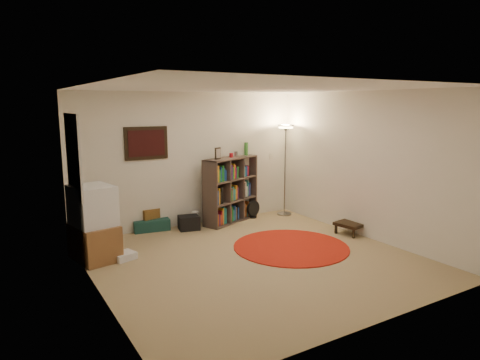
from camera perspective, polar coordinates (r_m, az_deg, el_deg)
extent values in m
cube|color=#967E58|center=(6.47, 2.01, -10.62)|extent=(4.50, 4.50, 0.02)
cube|color=white|center=(6.06, 2.16, 12.30)|extent=(4.50, 4.50, 0.02)
cube|color=silver|center=(8.11, -6.67, 2.73)|extent=(4.50, 0.02, 2.50)
cube|color=silver|center=(4.46, 18.16, -3.70)|extent=(4.50, 0.02, 2.50)
cube|color=silver|center=(5.28, -18.97, -1.66)|extent=(0.02, 4.50, 2.50)
cube|color=silver|center=(7.60, 16.54, 1.90)|extent=(0.02, 4.50, 2.50)
cube|color=black|center=(7.73, -12.39, 4.83)|extent=(0.78, 0.04, 0.58)
cube|color=#3A0C0B|center=(7.71, -12.34, 4.81)|extent=(0.66, 0.01, 0.46)
cube|color=white|center=(6.50, -21.34, 2.99)|extent=(0.03, 1.00, 1.20)
cube|color=beige|center=(9.01, 4.19, 3.18)|extent=(0.08, 0.01, 0.12)
cube|color=#43332D|center=(8.47, -1.22, -5.42)|extent=(1.31, 0.81, 0.03)
cube|color=#43332D|center=(8.23, -1.25, 2.94)|extent=(1.31, 0.81, 0.03)
cube|color=#43332D|center=(7.86, -4.04, -2.01)|extent=(0.16, 0.35, 1.27)
cube|color=#43332D|center=(8.81, 1.27, -0.67)|extent=(0.16, 0.35, 1.27)
cube|color=#43332D|center=(8.43, -2.15, -1.17)|extent=(1.18, 0.49, 1.27)
cube|color=#43332D|center=(8.17, -2.15, -1.54)|extent=(0.15, 0.33, 1.21)
cube|color=#43332D|center=(8.49, -0.35, -1.08)|extent=(0.15, 0.33, 1.21)
cube|color=#43332D|center=(8.37, -1.23, -2.72)|extent=(1.25, 0.77, 0.03)
cube|color=#43332D|center=(8.29, -1.24, 0.13)|extent=(1.25, 0.77, 0.03)
cube|color=orange|center=(7.97, -3.65, -5.28)|extent=(0.09, 0.15, 0.27)
cube|color=maroon|center=(7.99, -3.46, -5.05)|extent=(0.09, 0.15, 0.32)
cube|color=#B44A16|center=(8.04, -3.27, -5.34)|extent=(0.09, 0.15, 0.22)
cube|color=#3C165A|center=(8.07, -3.09, -5.29)|extent=(0.09, 0.15, 0.22)
cube|color=#B44A16|center=(8.09, -2.93, -5.30)|extent=(0.08, 0.15, 0.20)
cube|color=maroon|center=(8.11, -2.78, -5.02)|extent=(0.08, 0.15, 0.27)
cube|color=orange|center=(8.13, -2.62, -4.81)|extent=(0.09, 0.15, 0.32)
cube|color=#217A7C|center=(8.16, -2.44, -4.73)|extent=(0.09, 0.15, 0.32)
cube|color=#217A7C|center=(8.19, -2.26, -4.76)|extent=(0.09, 0.15, 0.30)
cube|color=#3C165A|center=(7.88, -3.67, -2.65)|extent=(0.09, 0.15, 0.20)
cube|color=black|center=(7.91, -3.48, -2.53)|extent=(0.09, 0.15, 0.22)
cube|color=navy|center=(7.93, -3.30, -2.34)|extent=(0.08, 0.15, 0.26)
cube|color=orange|center=(7.96, -3.13, -2.16)|extent=(0.09, 0.15, 0.30)
cube|color=black|center=(7.99, -2.94, -2.35)|extent=(0.09, 0.15, 0.23)
cube|color=black|center=(8.02, -2.74, -2.02)|extent=(0.09, 0.15, 0.31)
cube|color=#167124|center=(7.80, -3.71, 0.46)|extent=(0.09, 0.15, 0.25)
cube|color=navy|center=(7.84, -3.49, 0.34)|extent=(0.10, 0.15, 0.21)
cube|color=orange|center=(7.86, -3.28, 0.77)|extent=(0.09, 0.15, 0.31)
cube|color=#167124|center=(7.90, -3.07, 0.54)|extent=(0.09, 0.15, 0.24)
cube|color=navy|center=(7.92, -2.90, 0.75)|extent=(0.08, 0.14, 0.29)
cube|color=#167124|center=(7.95, -2.77, 0.68)|extent=(0.08, 0.14, 0.26)
cube|color=#167124|center=(7.97, -2.60, 0.88)|extent=(0.09, 0.15, 0.31)
cube|color=navy|center=(8.00, -2.43, 0.71)|extent=(0.08, 0.14, 0.25)
cube|color=navy|center=(8.03, -2.27, 0.61)|extent=(0.09, 0.15, 0.21)
cube|color=maroon|center=(8.28, -1.74, -4.55)|extent=(0.09, 0.15, 0.31)
cube|color=maroon|center=(8.31, -1.56, -4.58)|extent=(0.09, 0.15, 0.28)
cube|color=#167124|center=(8.34, -1.38, -4.51)|extent=(0.09, 0.15, 0.29)
cube|color=#217A7C|center=(8.38, -1.20, -4.68)|extent=(0.09, 0.15, 0.22)
cube|color=navy|center=(8.41, -1.02, -4.38)|extent=(0.09, 0.15, 0.29)
cube|color=brown|center=(8.44, -0.87, -4.44)|extent=(0.08, 0.14, 0.26)
cube|color=black|center=(8.46, -0.75, -4.30)|extent=(0.08, 0.15, 0.29)
cube|color=navy|center=(8.49, -0.58, -4.40)|extent=(0.09, 0.15, 0.25)
cube|color=#3C165A|center=(8.19, -1.78, -2.10)|extent=(0.08, 0.14, 0.22)
cube|color=#217A7C|center=(8.21, -1.64, -1.90)|extent=(0.08, 0.15, 0.27)
cube|color=#167124|center=(8.24, -1.49, -2.07)|extent=(0.08, 0.15, 0.20)
cube|color=brown|center=(8.26, -1.35, -1.91)|extent=(0.08, 0.14, 0.24)
cube|color=#217A7C|center=(8.28, -1.23, -1.80)|extent=(0.08, 0.14, 0.26)
cube|color=#217A7C|center=(8.32, -1.06, -1.92)|extent=(0.10, 0.15, 0.22)
cube|color=orange|center=(8.34, -0.90, -1.64)|extent=(0.08, 0.14, 0.29)
cube|color=#B44A16|center=(8.36, -0.77, -1.62)|extent=(0.08, 0.15, 0.28)
cube|color=#3C165A|center=(8.39, -0.64, -1.76)|extent=(0.08, 0.14, 0.23)
cube|color=#217A7C|center=(8.11, -1.80, 0.73)|extent=(0.08, 0.14, 0.22)
cube|color=#3C165A|center=(8.13, -1.64, 1.04)|extent=(0.09, 0.15, 0.30)
cube|color=#3C165A|center=(8.17, -1.45, 1.03)|extent=(0.09, 0.15, 0.29)
cube|color=#167124|center=(8.21, -1.27, 0.90)|extent=(0.09, 0.15, 0.24)
cube|color=orange|center=(8.23, -1.12, 1.17)|extent=(0.08, 0.14, 0.31)
cube|color=maroon|center=(8.25, -1.00, 1.08)|extent=(0.08, 0.15, 0.27)
cube|color=#3C165A|center=(8.28, -0.85, 0.92)|extent=(0.08, 0.15, 0.22)
cube|color=#167124|center=(8.31, -0.68, 1.01)|extent=(0.09, 0.15, 0.24)
cube|color=#3C165A|center=(8.60, 0.02, -4.00)|extent=(0.08, 0.15, 0.31)
cube|color=maroon|center=(8.64, 0.17, -4.17)|extent=(0.08, 0.15, 0.24)
cube|color=brown|center=(8.66, 0.29, -4.02)|extent=(0.08, 0.14, 0.27)
cube|color=#B44A16|center=(8.69, 0.44, -4.06)|extent=(0.09, 0.15, 0.25)
cube|color=#217A7C|center=(8.73, 0.61, -4.11)|extent=(0.09, 0.15, 0.21)
cube|color=#B44A16|center=(8.75, 0.77, -3.79)|extent=(0.08, 0.15, 0.30)
cube|color=brown|center=(8.78, 0.91, -3.89)|extent=(0.09, 0.15, 0.25)
cube|color=black|center=(8.82, 1.06, -4.01)|extent=(0.09, 0.15, 0.20)
cube|color=brown|center=(8.84, 1.19, -3.86)|extent=(0.08, 0.15, 0.23)
cube|color=#3C165A|center=(8.52, 0.01, -1.66)|extent=(0.08, 0.14, 0.21)
cube|color=brown|center=(8.54, 0.13, -1.62)|extent=(0.08, 0.14, 0.21)
cube|color=black|center=(8.56, 0.26, -1.32)|extent=(0.08, 0.15, 0.29)
cube|color=beige|center=(8.58, 0.40, -1.21)|extent=(0.09, 0.15, 0.31)
cube|color=beige|center=(8.63, 0.56, -1.51)|extent=(0.09, 0.15, 0.21)
cube|color=#217A7C|center=(8.64, 0.71, -1.09)|extent=(0.08, 0.15, 0.33)
cube|color=#3C165A|center=(8.68, 0.84, -1.35)|extent=(0.08, 0.15, 0.23)
cube|color=navy|center=(8.70, 0.97, -1.20)|extent=(0.08, 0.14, 0.27)
cube|color=#217A7C|center=(8.44, 0.05, 1.43)|extent=(0.10, 0.15, 0.31)
cube|color=#3C165A|center=(8.48, 0.21, 1.37)|extent=(0.08, 0.14, 0.29)
cube|color=#217A7C|center=(8.50, 0.32, 1.11)|extent=(0.08, 0.14, 0.20)
cube|color=navy|center=(8.53, 0.43, 1.19)|extent=(0.08, 0.14, 0.22)
cube|color=navy|center=(8.55, 0.56, 1.18)|extent=(0.08, 0.14, 0.21)
cube|color=maroon|center=(8.58, 0.71, 1.23)|extent=(0.10, 0.15, 0.21)
cube|color=black|center=(8.62, 0.88, 1.25)|extent=(0.09, 0.15, 0.21)
cube|color=black|center=(7.95, -2.98, 3.56)|extent=(0.15, 0.07, 0.22)
cube|color=gray|center=(7.94, -2.91, 3.56)|extent=(0.11, 0.05, 0.17)
cylinder|color=maroon|center=(8.24, -1.17, 3.32)|extent=(0.09, 0.09, 0.08)
cylinder|color=gray|center=(8.35, -0.55, 3.48)|extent=(0.08, 0.08, 0.10)
cylinder|color=#388232|center=(8.55, 0.83, 4.15)|extent=(0.09, 0.09, 0.25)
cylinder|color=#388232|center=(8.66, 0.85, 4.23)|extent=(0.09, 0.09, 0.25)
cylinder|color=gray|center=(9.02, 5.91, -4.51)|extent=(0.38, 0.38, 0.03)
cylinder|color=gray|center=(8.84, 6.02, 1.06)|extent=(0.03, 0.03, 1.74)
cone|color=gray|center=(8.74, 6.12, 6.91)|extent=(0.46, 0.46, 0.14)
cylinder|color=#FFD88C|center=(8.74, 6.13, 6.94)|extent=(0.37, 0.37, 0.02)
cylinder|color=black|center=(8.73, 1.68, -4.96)|extent=(0.20, 0.20, 0.03)
cylinder|color=black|center=(8.71, 1.68, -4.47)|extent=(0.04, 0.04, 0.13)
cylinder|color=black|center=(8.67, 1.77, -3.79)|extent=(0.32, 0.14, 0.31)
cube|color=brown|center=(6.74, -18.82, -7.83)|extent=(0.67, 0.85, 0.53)
cube|color=silver|center=(6.60, -19.09, -3.22)|extent=(0.65, 0.73, 0.58)
cube|color=black|center=(6.70, -16.97, -2.89)|extent=(0.13, 0.54, 0.49)
cube|color=black|center=(6.71, -16.93, -2.89)|extent=(0.11, 0.48, 0.42)
cube|color=silver|center=(6.67, -15.22, -9.75)|extent=(0.38, 0.34, 0.10)
cube|color=#143934|center=(8.07, -11.83, -5.76)|extent=(0.70, 0.50, 0.21)
cube|color=brown|center=(8.04, -11.98, -4.38)|extent=(0.36, 0.29, 0.18)
cube|color=black|center=(7.95, -6.83, -5.67)|extent=(0.42, 0.38, 0.26)
cylinder|color=white|center=(8.24, -5.98, -5.08)|extent=(0.16, 0.16, 0.26)
cylinder|color=#9A160B|center=(7.03, 6.81, -8.81)|extent=(1.86, 1.86, 0.02)
cube|color=black|center=(7.88, 14.57, -5.67)|extent=(0.53, 0.53, 0.05)
cube|color=black|center=(7.66, 14.90, -6.91)|extent=(0.04, 0.04, 0.16)
cube|color=black|center=(7.96, 16.37, -6.35)|extent=(0.04, 0.04, 0.16)
cube|color=black|center=(7.86, 12.68, -6.39)|extent=(0.04, 0.04, 0.16)
cube|color=black|center=(8.15, 14.19, -5.87)|extent=(0.04, 0.04, 0.16)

